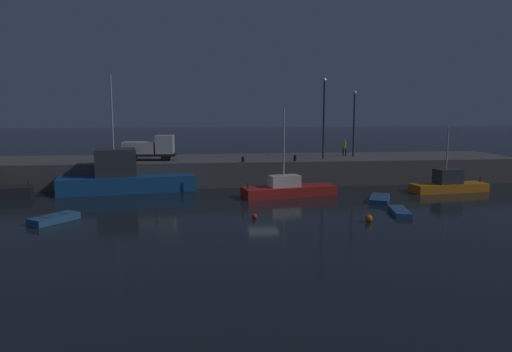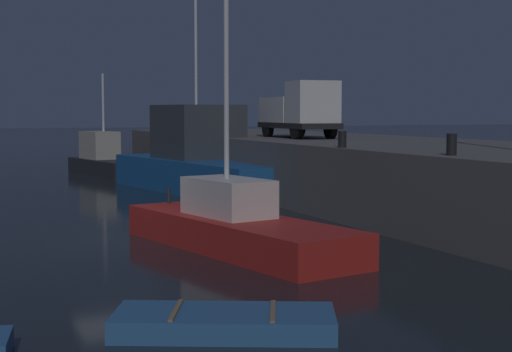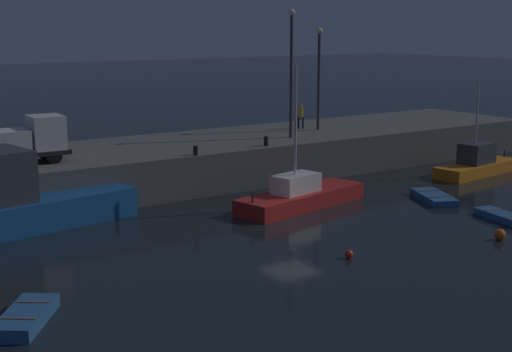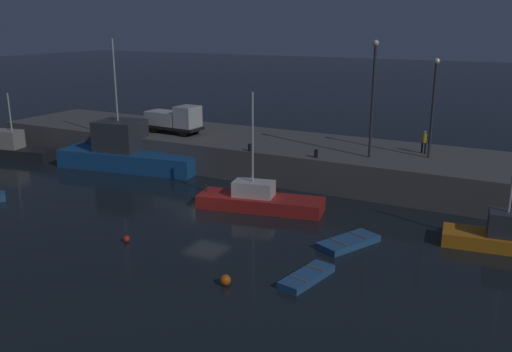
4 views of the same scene
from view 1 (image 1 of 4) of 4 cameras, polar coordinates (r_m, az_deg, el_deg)
The scene contains 16 objects.
ground_plane at distance 40.42m, azimuth 0.87°, elevation -3.10°, with size 320.00×320.00×0.00m, color black.
pier_quay at distance 52.21m, azimuth -0.87°, elevation 0.81°, with size 57.01×9.46×2.50m.
fishing_trawler_red at distance 47.22m, azimuth -15.25°, elevation -0.13°, with size 12.82×5.96×10.76m.
fishing_boat_blue at distance 48.79m, azimuth 21.70°, elevation -0.88°, with size 7.48×2.95×6.11m.
fishing_boat_white at distance 43.19m, azimuth 3.80°, elevation -1.54°, with size 8.66×4.00×7.78m.
dinghy_orange_near at distance 42.29m, azimuth 14.34°, elevation -2.60°, with size 2.91×3.97×0.41m.
rowboat_white_mid at distance 37.56m, azimuth 16.53°, elevation -4.02°, with size 1.78×3.50×0.39m.
dinghy_red_small at distance 36.22m, azimuth -22.64°, elevation -4.65°, with size 3.08×3.51×0.51m.
mooring_buoy_near at distance 34.28m, azimuth 13.10°, elevation -4.87°, with size 0.53×0.53×0.53m, color orange.
mooring_buoy_mid at distance 34.35m, azimuth -0.18°, elevation -4.76°, with size 0.38×0.38×0.38m, color red.
lamp_post_west at distance 51.19m, azimuth 7.99°, elevation 7.45°, with size 0.44×0.44×8.36m.
lamp_post_east at distance 54.09m, azimuth 11.46°, elevation 6.72°, with size 0.44×0.44×7.14m.
utility_truck at distance 50.46m, azimuth -12.29°, elevation 3.24°, with size 5.53×2.24×2.54m.
dockworker at distance 55.22m, azimuth 10.37°, elevation 3.41°, with size 0.44×0.44×1.73m.
bollard_west at distance 47.58m, azimuth -1.54°, elevation 1.96°, with size 0.28×0.28×0.55m, color black.
bollard_central at distance 48.76m, azimuth 4.60°, elevation 2.11°, with size 0.28×0.28×0.60m, color black.
Camera 1 is at (-5.17, -39.33, 7.78)m, focal length 34.03 mm.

